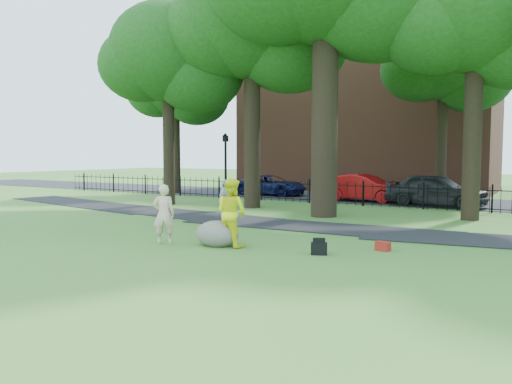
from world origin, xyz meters
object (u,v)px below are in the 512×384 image
Objects in this scene: lamppost at (226,171)px; red_sedan at (365,188)px; woman at (164,214)px; boulder at (217,232)px; man at (231,213)px.

lamppost reaches higher than red_sedan.
boulder is (1.52, 0.58, -0.49)m from woman.
man reaches higher than woman.
lamppost is (-4.23, 9.36, 0.93)m from woman.
woman is at bearing 27.71° from man.
woman is 0.48× the size of lamppost.
man is 0.53× the size of lamppost.
woman is 1.70m from boulder.
lamppost is (-5.75, 8.78, 1.42)m from boulder.
lamppost is (-6.19, 8.69, 0.83)m from man.
lamppost is at bearing 123.23° from boulder.
man reaches higher than red_sedan.
red_sedan is at bearing 43.98° from lamppost.
boulder is at bearing -65.14° from lamppost.
woman reaches higher than red_sedan.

